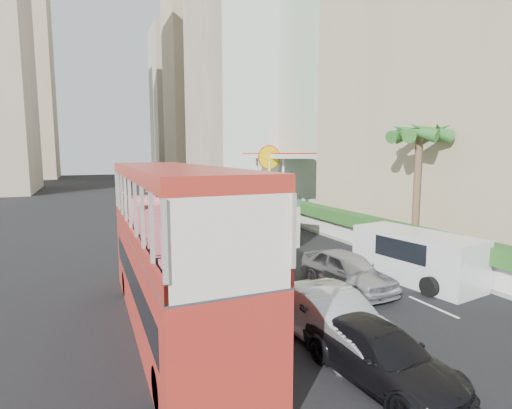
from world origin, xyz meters
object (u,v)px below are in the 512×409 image
minibus_near (256,218)px  car_silver_lane_b (347,289)px  palm_tree (416,192)px  panel_van_far (228,201)px  van_asset (232,231)px  minibus_far (261,209)px  panel_van_near (415,256)px  car_black (379,380)px  shell_station (287,181)px  double_decker_bus (173,248)px  car_silver_lane_a (330,344)px

minibus_near → car_silver_lane_b: bearing=-100.7°
car_silver_lane_b → palm_tree: 8.12m
panel_van_far → van_asset: bearing=-104.3°
minibus_far → panel_van_near: 14.90m
minibus_far → palm_tree: 12.30m
van_asset → minibus_near: size_ratio=0.72×
car_black → minibus_far: (5.93, 20.40, 1.26)m
car_silver_lane_b → shell_station: size_ratio=0.57×
palm_tree → car_silver_lane_b: bearing=-154.5°
double_decker_bus → minibus_far: size_ratio=1.94×
car_black → panel_van_far: (6.14, 28.83, 0.91)m
panel_van_near → panel_van_far: (-0.42, 23.32, -0.15)m
minibus_near → panel_van_far: (2.72, 13.18, -0.48)m
car_black → panel_van_near: size_ratio=0.86×
van_asset → panel_van_far: size_ratio=0.99×
car_silver_lane_a → van_asset: car_silver_lane_a is taller
panel_van_far → palm_tree: size_ratio=0.71×
car_silver_lane_b → minibus_near: bearing=84.1°
double_decker_bus → minibus_near: 13.02m
car_silver_lane_a → minibus_far: 19.39m
car_black → minibus_near: size_ratio=0.72×
van_asset → panel_van_far: bearing=64.4°
minibus_near → palm_tree: bearing=-55.5°
car_black → panel_van_near: panel_van_near is taller
car_silver_lane_b → panel_van_near: size_ratio=0.86×
van_asset → double_decker_bus: bearing=-124.5°
minibus_far → shell_station: bearing=55.7°
car_black → palm_tree: palm_tree is taller
car_black → van_asset: size_ratio=1.01×
van_asset → car_black: bearing=-107.5°
car_silver_lane_a → panel_van_far: 27.54m
double_decker_bus → panel_van_far: (10.05, 23.88, -1.62)m
double_decker_bus → panel_van_near: (10.47, 0.56, -1.47)m
panel_van_near → shell_station: size_ratio=0.66×
van_asset → palm_tree: size_ratio=0.70×
shell_station → car_silver_lane_b: bearing=-111.8°
double_decker_bus → car_black: 6.80m
double_decker_bus → palm_tree: (13.80, 4.00, 0.85)m
minibus_near → panel_van_far: minibus_near is taller
double_decker_bus → minibus_far: double_decker_bus is taller
car_silver_lane_a → van_asset: bearing=75.3°
car_silver_lane_b → shell_station: (8.87, 22.18, 2.75)m
car_silver_lane_a → panel_van_near: 7.57m
car_black → panel_van_near: 8.63m
car_silver_lane_a → minibus_near: minibus_near is taller
double_decker_bus → car_black: size_ratio=2.42×
panel_van_near → shell_station: bearing=68.0°
car_black → panel_van_far: bearing=72.4°
panel_van_near → palm_tree: 5.32m
minibus_far → shell_station: (6.16, 7.55, 1.49)m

